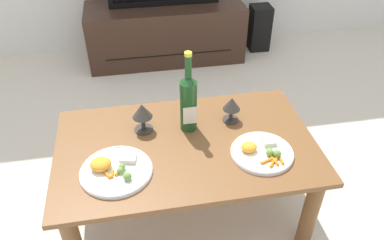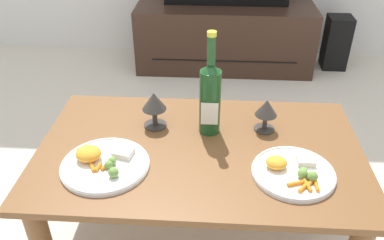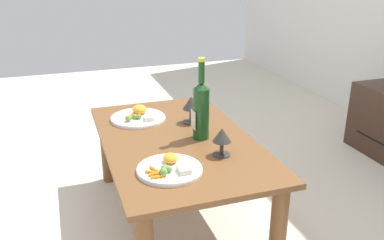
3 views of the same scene
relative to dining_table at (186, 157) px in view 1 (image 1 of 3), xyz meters
name	(u,v)px [view 1 (image 1 of 3)]	position (x,y,z in m)	size (l,w,h in m)	color
ground_plane	(187,209)	(0.00, 0.00, -0.36)	(6.40, 6.40, 0.00)	beige
dining_table	(186,157)	(0.00, 0.00, 0.00)	(1.13, 0.68, 0.44)	brown
tv_stand	(166,32)	(0.10, 1.63, -0.14)	(1.24, 0.44, 0.45)	#382319
floor_speaker	(259,28)	(0.91, 1.66, -0.17)	(0.17, 0.17, 0.38)	black
wine_bottle	(188,101)	(0.03, 0.11, 0.23)	(0.08, 0.08, 0.39)	#19471E
goblet_left	(142,113)	(-0.18, 0.13, 0.18)	(0.09, 0.09, 0.14)	#38332D
goblet_right	(232,105)	(0.24, 0.13, 0.16)	(0.08, 0.08, 0.13)	#38332D
dinner_plate_left	(115,169)	(-0.31, -0.12, 0.09)	(0.29, 0.29, 0.06)	white
dinner_plate_right	(262,152)	(0.30, -0.12, 0.09)	(0.27, 0.27, 0.05)	white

